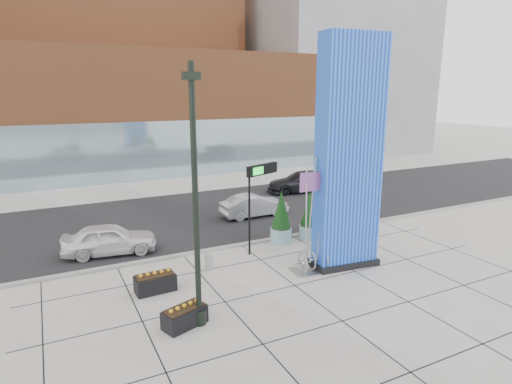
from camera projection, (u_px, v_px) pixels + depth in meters
name	position (u px, v px, depth m)	size (l,w,h in m)	color
ground	(261.00, 281.00, 17.36)	(160.00, 160.00, 0.00)	#9E9991
street_asphalt	(186.00, 217.00, 26.05)	(80.00, 12.00, 0.02)	black
curb_edge	(223.00, 248.00, 20.82)	(80.00, 0.30, 0.12)	gray
tower_podium	(138.00, 113.00, 39.98)	(34.00, 10.00, 11.00)	brown
tower_glass_front	(152.00, 151.00, 36.51)	(34.00, 0.60, 5.00)	#8CA5B2
building_grey_parking	(327.00, 79.00, 54.46)	(20.00, 18.00, 18.00)	slate
blue_pylon	(349.00, 159.00, 17.87)	(3.05, 1.58, 9.78)	#0B2DA9
lamp_post	(196.00, 225.00, 13.39)	(0.56, 0.46, 8.36)	black
public_art_sculpture	(318.00, 242.00, 18.10)	(2.25, 1.29, 4.91)	#A4A6A8
concrete_bollard	(209.00, 262.00, 18.36)	(0.36, 0.36, 0.70)	gray
overhead_street_sign	(263.00, 178.00, 19.64)	(1.90, 0.88, 4.20)	black
round_planter_east	(309.00, 216.00, 22.09)	(1.02, 1.02, 2.54)	#88B6B8
round_planter_mid	(317.00, 216.00, 22.52)	(0.90, 0.90, 2.26)	#88B6B8
round_planter_west	(281.00, 218.00, 21.51)	(1.08, 1.08, 2.70)	#88B6B8
box_planter_north	(155.00, 282.00, 16.37)	(1.55, 0.83, 0.83)	black
box_planter_south	(185.00, 316.00, 13.97)	(1.58, 1.14, 0.79)	black
car_white_west	(110.00, 239.00, 20.04)	(1.71, 4.25, 1.45)	white
car_silver_mid	(254.00, 206.00, 26.06)	(1.44, 4.13, 1.36)	#9FA1A6
car_dark_east	(302.00, 182.00, 32.43)	(2.16, 5.32, 1.55)	black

